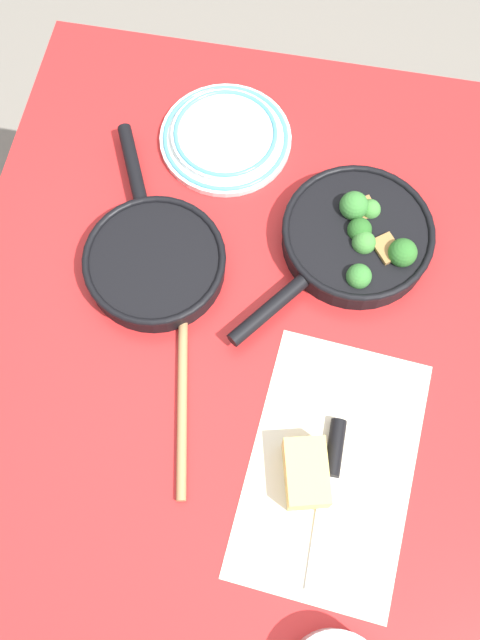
% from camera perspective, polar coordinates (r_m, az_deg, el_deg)
% --- Properties ---
extents(ground_plane, '(14.00, 14.00, 0.00)m').
position_cam_1_polar(ground_plane, '(1.87, 0.00, -8.79)').
color(ground_plane, slate).
extents(dining_table_red, '(1.11, 0.93, 0.76)m').
position_cam_1_polar(dining_table_red, '(1.22, 0.00, -1.84)').
color(dining_table_red, red).
rests_on(dining_table_red, ground_plane).
extents(skillet_broccoli, '(0.35, 0.30, 0.08)m').
position_cam_1_polar(skillet_broccoli, '(1.19, 9.36, 6.56)').
color(skillet_broccoli, black).
rests_on(skillet_broccoli, dining_table_red).
extents(skillet_eggs, '(0.37, 0.24, 0.05)m').
position_cam_1_polar(skillet_eggs, '(1.17, -6.86, 4.77)').
color(skillet_eggs, black).
rests_on(skillet_eggs, dining_table_red).
extents(wooden_spoon, '(0.41, 0.11, 0.02)m').
position_cam_1_polar(wooden_spoon, '(1.13, -4.59, -1.43)').
color(wooden_spoon, '#A87A4C').
rests_on(wooden_spoon, dining_table_red).
extents(parchment_sheet, '(0.41, 0.27, 0.00)m').
position_cam_1_polar(parchment_sheet, '(1.09, 7.32, -11.60)').
color(parchment_sheet, beige).
rests_on(parchment_sheet, dining_table_red).
extents(grater_knife, '(0.25, 0.03, 0.02)m').
position_cam_1_polar(grater_knife, '(1.08, 7.28, -12.37)').
color(grater_knife, silver).
rests_on(grater_knife, dining_table_red).
extents(cheese_block, '(0.11, 0.08, 0.05)m').
position_cam_1_polar(cheese_block, '(1.06, 5.31, -12.12)').
color(cheese_block, '#EACC66').
rests_on(cheese_block, dining_table_red).
extents(dinner_plate_stack, '(0.23, 0.23, 0.03)m').
position_cam_1_polar(dinner_plate_stack, '(1.30, -1.16, 14.47)').
color(dinner_plate_stack, white).
rests_on(dinner_plate_stack, dining_table_red).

